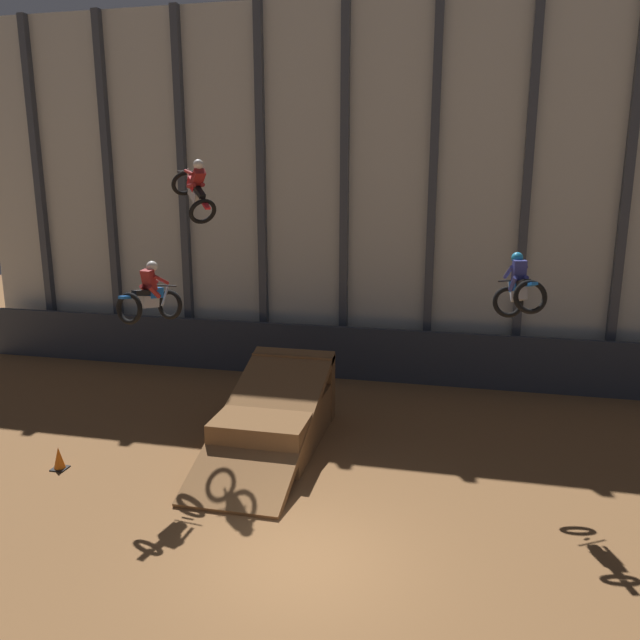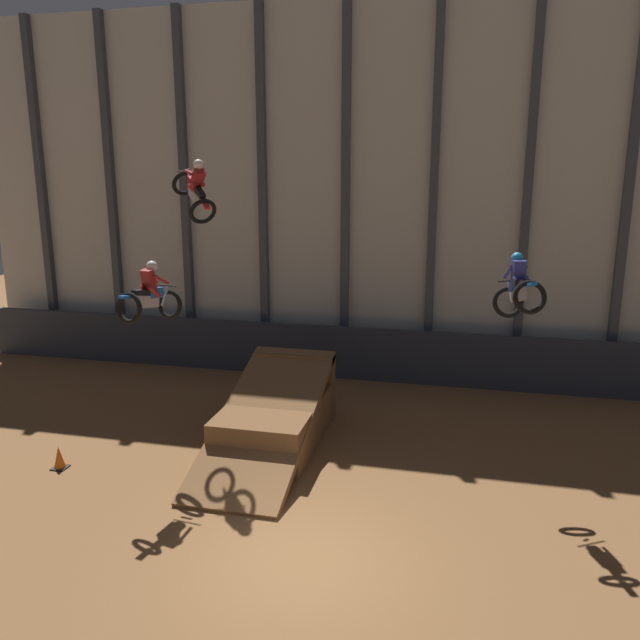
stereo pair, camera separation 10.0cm
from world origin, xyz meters
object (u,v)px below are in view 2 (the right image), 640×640
object	(u,v)px
rider_bike_left_air	(150,297)
rider_bike_right_air	(518,290)
dirt_ramp	(277,415)
rider_bike_center_air	(195,190)
traffic_cone_near_ramp	(59,458)

from	to	relation	value
rider_bike_left_air	rider_bike_right_air	xyz separation A→B (m)	(8.34, 1.23, 0.30)
dirt_ramp	rider_bike_center_air	bearing A→B (deg)	177.99
dirt_ramp	traffic_cone_near_ramp	bearing A→B (deg)	-148.51
dirt_ramp	traffic_cone_near_ramp	size ratio (longest dim) A/B	10.43
dirt_ramp	rider_bike_right_air	distance (m)	7.25
dirt_ramp	rider_bike_right_air	size ratio (longest dim) A/B	3.39
dirt_ramp	rider_bike_left_air	distance (m)	4.90
dirt_ramp	rider_bike_left_air	bearing A→B (deg)	-135.69
rider_bike_right_air	traffic_cone_near_ramp	xyz separation A→B (m)	(-10.76, -1.86, -4.37)
rider_bike_left_air	rider_bike_center_air	bearing A→B (deg)	98.60
rider_bike_center_air	rider_bike_right_air	size ratio (longest dim) A/B	0.95
rider_bike_right_air	traffic_cone_near_ramp	bearing A→B (deg)	174.92
rider_bike_right_air	dirt_ramp	bearing A→B (deg)	155.06
traffic_cone_near_ramp	dirt_ramp	bearing A→B (deg)	31.49
rider_bike_center_air	traffic_cone_near_ramp	size ratio (longest dim) A/B	2.93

